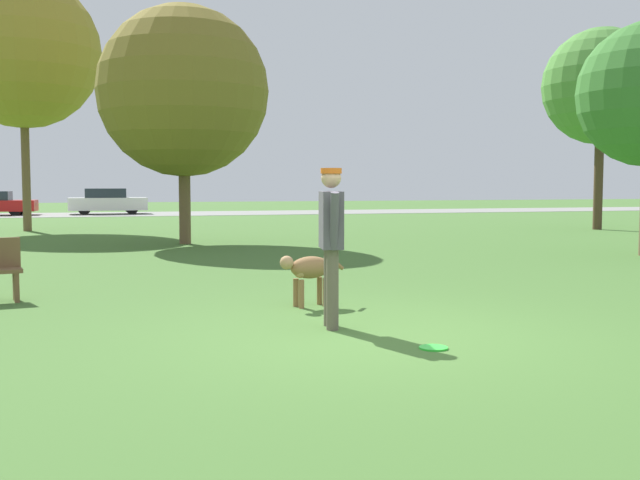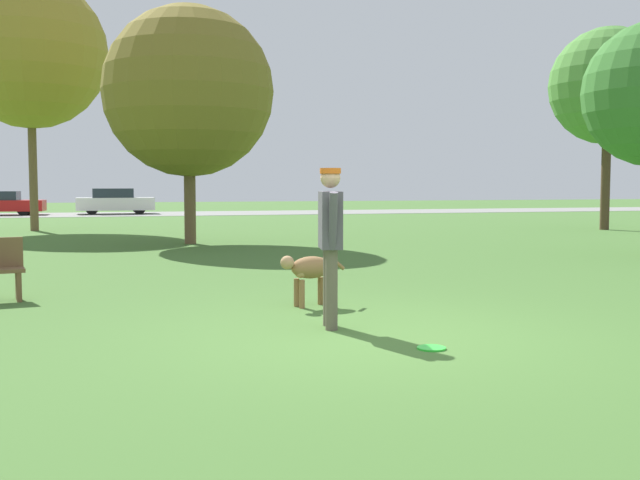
{
  "view_description": "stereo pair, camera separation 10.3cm",
  "coord_description": "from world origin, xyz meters",
  "px_view_note": "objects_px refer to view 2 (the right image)",
  "views": [
    {
      "loc": [
        -2.58,
        -7.19,
        1.55
      ],
      "look_at": [
        -0.14,
        1.18,
        0.9
      ],
      "focal_mm": 42.0,
      "sensor_mm": 36.0,
      "label": 1
    },
    {
      "loc": [
        -2.48,
        -7.21,
        1.55
      ],
      "look_at": [
        -0.14,
        1.18,
        0.9
      ],
      "focal_mm": 42.0,
      "sensor_mm": 36.0,
      "label": 2
    }
  ],
  "objects_px": {
    "person": "(330,233)",
    "tree_far_right": "(608,86)",
    "tree_mid_center": "(189,92)",
    "parked_car_white": "(115,201)",
    "tree_far_left": "(30,52)",
    "frisbee": "(431,348)",
    "dog": "(309,270)"
  },
  "relations": [
    {
      "from": "person",
      "to": "tree_far_left",
      "type": "xyz_separation_m",
      "value": [
        -4.75,
        18.95,
        4.86
      ]
    },
    {
      "from": "person",
      "to": "parked_car_white",
      "type": "xyz_separation_m",
      "value": [
        -2.08,
        32.84,
        -0.37
      ]
    },
    {
      "from": "person",
      "to": "frisbee",
      "type": "xyz_separation_m",
      "value": [
        0.62,
        -1.27,
        -1.02
      ]
    },
    {
      "from": "person",
      "to": "tree_mid_center",
      "type": "distance_m",
      "value": 12.36
    },
    {
      "from": "tree_far_left",
      "to": "frisbee",
      "type": "bearing_deg",
      "value": -75.12
    },
    {
      "from": "tree_mid_center",
      "to": "parked_car_white",
      "type": "distance_m",
      "value": 21.16
    },
    {
      "from": "person",
      "to": "frisbee",
      "type": "bearing_deg",
      "value": -143.94
    },
    {
      "from": "person",
      "to": "tree_mid_center",
      "type": "bearing_deg",
      "value": 11.2
    },
    {
      "from": "tree_far_right",
      "to": "tree_mid_center",
      "type": "relative_size",
      "value": 1.12
    },
    {
      "from": "tree_far_right",
      "to": "parked_car_white",
      "type": "xyz_separation_m",
      "value": [
        -16.11,
        18.48,
        -4.2
      ]
    },
    {
      "from": "dog",
      "to": "tree_far_left",
      "type": "distance_m",
      "value": 18.99
    },
    {
      "from": "tree_far_left",
      "to": "parked_car_white",
      "type": "bearing_deg",
      "value": 79.13
    },
    {
      "from": "frisbee",
      "to": "person",
      "type": "bearing_deg",
      "value": 116.22
    },
    {
      "from": "person",
      "to": "tree_mid_center",
      "type": "relative_size",
      "value": 0.28
    },
    {
      "from": "tree_far_right",
      "to": "dog",
      "type": "bearing_deg",
      "value": -137.03
    },
    {
      "from": "person",
      "to": "dog",
      "type": "distance_m",
      "value": 1.53
    },
    {
      "from": "parked_car_white",
      "to": "tree_far_left",
      "type": "bearing_deg",
      "value": -101.93
    },
    {
      "from": "frisbee",
      "to": "tree_mid_center",
      "type": "xyz_separation_m",
      "value": [
        -0.91,
        13.28,
        3.92
      ]
    },
    {
      "from": "tree_far_right",
      "to": "tree_far_left",
      "type": "height_order",
      "value": "tree_far_left"
    },
    {
      "from": "tree_far_left",
      "to": "dog",
      "type": "bearing_deg",
      "value": -74.44
    },
    {
      "from": "frisbee",
      "to": "tree_far_right",
      "type": "distance_m",
      "value": 21.15
    },
    {
      "from": "person",
      "to": "parked_car_white",
      "type": "height_order",
      "value": "person"
    },
    {
      "from": "tree_far_right",
      "to": "frisbee",
      "type": "bearing_deg",
      "value": -130.62
    },
    {
      "from": "person",
      "to": "tree_far_right",
      "type": "xyz_separation_m",
      "value": [
        14.02,
        14.36,
        3.83
      ]
    },
    {
      "from": "tree_mid_center",
      "to": "tree_far_left",
      "type": "xyz_separation_m",
      "value": [
        -4.47,
        6.95,
        1.96
      ]
    },
    {
      "from": "tree_mid_center",
      "to": "parked_car_white",
      "type": "relative_size",
      "value": 1.55
    },
    {
      "from": "person",
      "to": "tree_far_left",
      "type": "distance_m",
      "value": 20.14
    },
    {
      "from": "tree_far_right",
      "to": "parked_car_white",
      "type": "distance_m",
      "value": 24.87
    },
    {
      "from": "tree_far_right",
      "to": "tree_mid_center",
      "type": "xyz_separation_m",
      "value": [
        -14.31,
        -2.35,
        -0.93
      ]
    },
    {
      "from": "tree_far_right",
      "to": "parked_car_white",
      "type": "relative_size",
      "value": 1.73
    },
    {
      "from": "person",
      "to": "tree_far_right",
      "type": "distance_m",
      "value": 20.43
    },
    {
      "from": "tree_far_right",
      "to": "tree_mid_center",
      "type": "height_order",
      "value": "tree_far_right"
    }
  ]
}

